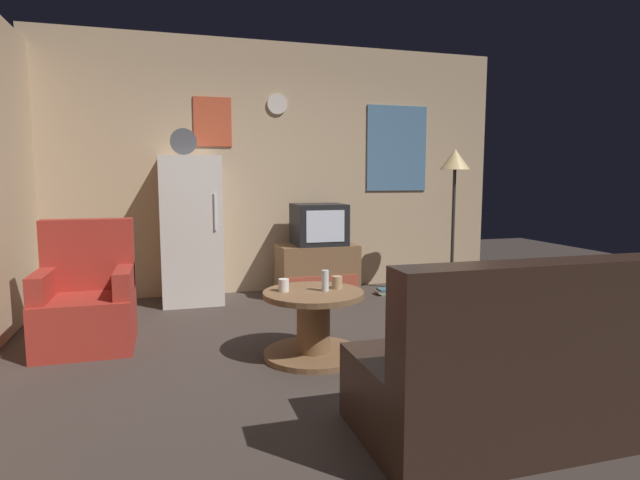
{
  "coord_description": "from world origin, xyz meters",
  "views": [
    {
      "loc": [
        -1.23,
        -3.33,
        1.28
      ],
      "look_at": [
        0.01,
        0.9,
        0.75
      ],
      "focal_mm": 28.95,
      "sensor_mm": 36.0,
      "label": 1
    }
  ],
  "objects_px": {
    "tv_stand": "(317,270)",
    "wine_glass": "(325,281)",
    "couch": "(531,373)",
    "book_stack": "(386,292)",
    "mug_ceramic_white": "(284,285)",
    "crt_tv": "(319,224)",
    "fridge": "(191,230)",
    "standing_lamp": "(455,171)",
    "coffee_table": "(313,324)",
    "armchair": "(87,302)",
    "mug_ceramic_tan": "(337,282)"
  },
  "relations": [
    {
      "from": "coffee_table",
      "to": "mug_ceramic_white",
      "type": "bearing_deg",
      "value": 163.66
    },
    {
      "from": "fridge",
      "to": "coffee_table",
      "type": "height_order",
      "value": "fridge"
    },
    {
      "from": "tv_stand",
      "to": "wine_glass",
      "type": "height_order",
      "value": "wine_glass"
    },
    {
      "from": "couch",
      "to": "book_stack",
      "type": "xyz_separation_m",
      "value": [
        0.56,
        3.08,
        -0.28
      ]
    },
    {
      "from": "mug_ceramic_tan",
      "to": "armchair",
      "type": "height_order",
      "value": "armchair"
    },
    {
      "from": "tv_stand",
      "to": "coffee_table",
      "type": "xyz_separation_m",
      "value": [
        -0.56,
        -1.86,
        -0.04
      ]
    },
    {
      "from": "couch",
      "to": "book_stack",
      "type": "height_order",
      "value": "couch"
    },
    {
      "from": "coffee_table",
      "to": "armchair",
      "type": "xyz_separation_m",
      "value": [
        -1.59,
        0.74,
        0.1
      ]
    },
    {
      "from": "fridge",
      "to": "coffee_table",
      "type": "relative_size",
      "value": 2.46
    },
    {
      "from": "coffee_table",
      "to": "mug_ceramic_tan",
      "type": "distance_m",
      "value": 0.35
    },
    {
      "from": "standing_lamp",
      "to": "mug_ceramic_tan",
      "type": "height_order",
      "value": "standing_lamp"
    },
    {
      "from": "standing_lamp",
      "to": "wine_glass",
      "type": "xyz_separation_m",
      "value": [
        -1.91,
        -1.49,
        -0.8
      ]
    },
    {
      "from": "fridge",
      "to": "coffee_table",
      "type": "bearing_deg",
      "value": -68.87
    },
    {
      "from": "fridge",
      "to": "wine_glass",
      "type": "relative_size",
      "value": 11.8
    },
    {
      "from": "tv_stand",
      "to": "mug_ceramic_white",
      "type": "distance_m",
      "value": 1.97
    },
    {
      "from": "coffee_table",
      "to": "mug_ceramic_tan",
      "type": "xyz_separation_m",
      "value": [
        0.19,
        0.05,
        0.28
      ]
    },
    {
      "from": "mug_ceramic_tan",
      "to": "mug_ceramic_white",
      "type": "bearing_deg",
      "value": 178.17
    },
    {
      "from": "fridge",
      "to": "wine_glass",
      "type": "xyz_separation_m",
      "value": [
        0.84,
        -1.98,
        -0.2
      ]
    },
    {
      "from": "mug_ceramic_tan",
      "to": "book_stack",
      "type": "relative_size",
      "value": 0.42
    },
    {
      "from": "book_stack",
      "to": "armchair",
      "type": "bearing_deg",
      "value": -161.75
    },
    {
      "from": "coffee_table",
      "to": "mug_ceramic_tan",
      "type": "height_order",
      "value": "mug_ceramic_tan"
    },
    {
      "from": "fridge",
      "to": "book_stack",
      "type": "bearing_deg",
      "value": -7.51
    },
    {
      "from": "fridge",
      "to": "couch",
      "type": "xyz_separation_m",
      "value": [
        1.5,
        -3.35,
        -0.44
      ]
    },
    {
      "from": "wine_glass",
      "to": "book_stack",
      "type": "relative_size",
      "value": 0.7
    },
    {
      "from": "fridge",
      "to": "couch",
      "type": "relative_size",
      "value": 1.04
    },
    {
      "from": "fridge",
      "to": "armchair",
      "type": "height_order",
      "value": "fridge"
    },
    {
      "from": "book_stack",
      "to": "fridge",
      "type": "bearing_deg",
      "value": 172.49
    },
    {
      "from": "fridge",
      "to": "mug_ceramic_tan",
      "type": "distance_m",
      "value": 2.15
    },
    {
      "from": "fridge",
      "to": "mug_ceramic_white",
      "type": "distance_m",
      "value": 2.0
    },
    {
      "from": "fridge",
      "to": "crt_tv",
      "type": "bearing_deg",
      "value": -4.44
    },
    {
      "from": "tv_stand",
      "to": "standing_lamp",
      "type": "bearing_deg",
      "value": -14.96
    },
    {
      "from": "wine_glass",
      "to": "book_stack",
      "type": "height_order",
      "value": "wine_glass"
    },
    {
      "from": "fridge",
      "to": "standing_lamp",
      "type": "height_order",
      "value": "fridge"
    },
    {
      "from": "standing_lamp",
      "to": "book_stack",
      "type": "distance_m",
      "value": 1.51
    },
    {
      "from": "standing_lamp",
      "to": "armchair",
      "type": "bearing_deg",
      "value": -168.32
    },
    {
      "from": "standing_lamp",
      "to": "mug_ceramic_tan",
      "type": "relative_size",
      "value": 17.67
    },
    {
      "from": "crt_tv",
      "to": "couch",
      "type": "xyz_separation_m",
      "value": [
        0.16,
        -3.25,
        -0.47
      ]
    },
    {
      "from": "tv_stand",
      "to": "mug_ceramic_tan",
      "type": "distance_m",
      "value": 1.87
    },
    {
      "from": "standing_lamp",
      "to": "book_stack",
      "type": "xyz_separation_m",
      "value": [
        -0.69,
        0.21,
        -1.32
      ]
    },
    {
      "from": "mug_ceramic_white",
      "to": "book_stack",
      "type": "relative_size",
      "value": 0.42
    },
    {
      "from": "fridge",
      "to": "armchair",
      "type": "bearing_deg",
      "value": -124.26
    },
    {
      "from": "book_stack",
      "to": "couch",
      "type": "bearing_deg",
      "value": -100.26
    },
    {
      "from": "fridge",
      "to": "armchair",
      "type": "distance_m",
      "value": 1.54
    },
    {
      "from": "coffee_table",
      "to": "book_stack",
      "type": "bearing_deg",
      "value": 52.45
    },
    {
      "from": "tv_stand",
      "to": "wine_glass",
      "type": "distance_m",
      "value": 1.95
    },
    {
      "from": "crt_tv",
      "to": "standing_lamp",
      "type": "distance_m",
      "value": 1.57
    },
    {
      "from": "mug_ceramic_tan",
      "to": "standing_lamp",
      "type": "bearing_deg",
      "value": 38.56
    },
    {
      "from": "wine_glass",
      "to": "couch",
      "type": "bearing_deg",
      "value": -64.35
    },
    {
      "from": "tv_stand",
      "to": "mug_ceramic_tan",
      "type": "xyz_separation_m",
      "value": [
        -0.36,
        -1.81,
        0.24
      ]
    },
    {
      "from": "armchair",
      "to": "tv_stand",
      "type": "bearing_deg",
      "value": 27.56
    }
  ]
}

